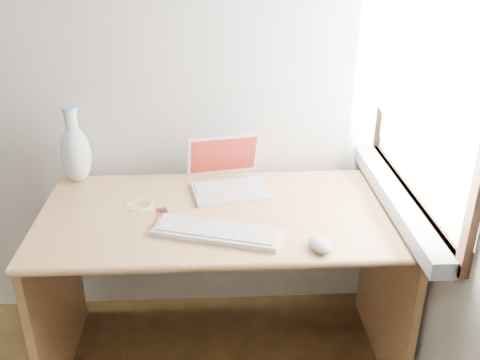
{
  "coord_description": "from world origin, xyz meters",
  "views": [
    {
      "loc": [
        1.01,
        -0.46,
        1.72
      ],
      "look_at": [
        1.1,
        1.35,
        0.86
      ],
      "focal_mm": 40.0,
      "sensor_mm": 36.0,
      "label": 1
    }
  ],
  "objects_px": {
    "desk": "(223,246)",
    "vase": "(76,152)",
    "laptop": "(230,178)",
    "external_keyboard": "(217,232)"
  },
  "relations": [
    {
      "from": "desk",
      "to": "vase",
      "type": "relative_size",
      "value": 4.26
    },
    {
      "from": "laptop",
      "to": "external_keyboard",
      "type": "xyz_separation_m",
      "value": [
        -0.06,
        -0.37,
        -0.04
      ]
    },
    {
      "from": "laptop",
      "to": "external_keyboard",
      "type": "bearing_deg",
      "value": -109.45
    },
    {
      "from": "laptop",
      "to": "desk",
      "type": "bearing_deg",
      "value": -118.12
    },
    {
      "from": "laptop",
      "to": "vase",
      "type": "relative_size",
      "value": 1.03
    },
    {
      "from": "laptop",
      "to": "vase",
      "type": "distance_m",
      "value": 0.66
    },
    {
      "from": "desk",
      "to": "vase",
      "type": "bearing_deg",
      "value": 160.2
    },
    {
      "from": "desk",
      "to": "vase",
      "type": "height_order",
      "value": "vase"
    },
    {
      "from": "laptop",
      "to": "external_keyboard",
      "type": "distance_m",
      "value": 0.37
    },
    {
      "from": "vase",
      "to": "desk",
      "type": "bearing_deg",
      "value": -19.8
    }
  ]
}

